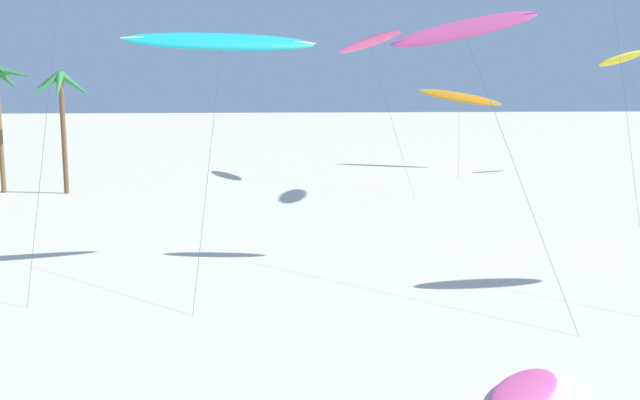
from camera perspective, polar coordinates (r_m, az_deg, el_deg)
palm_tree_1 at (r=57.30m, az=-18.61°, el=7.43°), size 4.63×4.85×8.65m
flying_kite_1 at (r=34.82m, az=10.55°, el=12.27°), size 6.40×10.75×11.58m
flying_kite_3 at (r=68.99m, az=21.38°, el=9.70°), size 4.53×9.89×10.62m
flying_kite_4 at (r=70.26m, az=10.23°, el=7.47°), size 7.46×9.01×7.35m
flying_kite_5 at (r=62.03m, az=3.63°, el=11.53°), size 5.08×12.78×11.91m
flying_kite_7 at (r=33.89m, az=-7.25°, el=11.51°), size 8.31×8.55×10.44m
grounded_kite_0 at (r=22.29m, az=14.85°, el=-13.34°), size 3.17×3.48×0.33m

